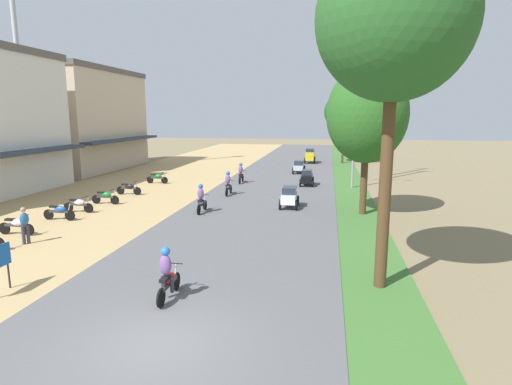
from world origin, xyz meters
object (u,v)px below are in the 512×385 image
object	(u,v)px
median_tree_second	(367,115)
motorbike_ahead_second	(201,199)
parked_motorbike_seventh	(157,177)
parked_motorbike_sixth	(129,188)
median_tree_nearest	(395,20)
median_tree_third	(344,112)
utility_pole_far	(387,119)
streetlamp_mid	(343,123)
pedestrian_on_shoulder	(25,223)
motorbike_foreground_rider	(168,274)
motorbike_ahead_third	(228,184)
parked_motorbike_third	(59,211)
car_van_yellow	(310,155)
car_sedan_silver	(299,166)
parked_motorbike_second	(16,225)
car_hatchback_black	(307,177)
parked_motorbike_fifth	(106,196)
parked_motorbike_fourth	(79,204)
utility_pole_near	(390,128)
streetlamp_near	(354,133)
motorbike_ahead_fourth	(241,173)

from	to	relation	value
median_tree_second	motorbike_ahead_second	size ratio (longest dim) A/B	4.51
parked_motorbike_seventh	parked_motorbike_sixth	bearing A→B (deg)	-90.01
median_tree_nearest	motorbike_ahead_second	distance (m)	14.53
median_tree_second	median_tree_third	distance (m)	25.58
parked_motorbike_sixth	utility_pole_far	xyz separation A→B (m)	(18.58, 12.54, 4.58)
median_tree_third	streetlamp_mid	distance (m)	11.08
pedestrian_on_shoulder	motorbike_foreground_rider	xyz separation A→B (m)	(8.08, -4.22, -0.11)
pedestrian_on_shoulder	motorbike_foreground_rider	bearing A→B (deg)	-27.60
motorbike_ahead_second	motorbike_ahead_third	xyz separation A→B (m)	(0.25, 5.44, 0.00)
median_tree_nearest	motorbike_ahead_second	bearing A→B (deg)	134.17
parked_motorbike_third	car_van_yellow	xyz separation A→B (m)	(11.78, 29.04, 0.47)
parked_motorbike_third	car_sedan_silver	size ratio (longest dim) A/B	0.80
median_tree_second	parked_motorbike_second	bearing A→B (deg)	-156.26
median_tree_nearest	car_sedan_silver	xyz separation A→B (m)	(-4.46, 26.35, -7.46)
parked_motorbike_seventh	motorbike_ahead_second	world-z (taller)	motorbike_ahead_second
motorbike_foreground_rider	motorbike_ahead_third	distance (m)	16.68
median_tree_nearest	car_sedan_silver	world-z (taller)	median_tree_nearest
median_tree_third	car_hatchback_black	bearing A→B (deg)	-101.00
parked_motorbike_fifth	streetlamp_mid	world-z (taller)	streetlamp_mid
utility_pole_far	car_van_yellow	size ratio (longest dim) A/B	4.10
parked_motorbike_second	car_van_yellow	bearing A→B (deg)	69.39
parked_motorbike_fourth	car_van_yellow	bearing A→B (deg)	66.58
streetlamp_mid	motorbike_ahead_third	world-z (taller)	streetlamp_mid
median_tree_second	utility_pole_far	distance (m)	15.96
parked_motorbike_second	utility_pole_near	size ratio (longest dim) A/B	0.21
parked_motorbike_fourth	pedestrian_on_shoulder	world-z (taller)	pedestrian_on_shoulder
utility_pole_near	parked_motorbike_second	bearing A→B (deg)	-131.91
parked_motorbike_third	median_tree_nearest	xyz separation A→B (m)	(15.59, -6.09, 7.65)
parked_motorbike_fourth	parked_motorbike_seventh	bearing A→B (deg)	88.26
parked_motorbike_fourth	streetlamp_near	distance (m)	19.60
car_hatchback_black	motorbike_foreground_rider	xyz separation A→B (m)	(-3.01, -21.48, 0.11)
parked_motorbike_fourth	parked_motorbike_sixth	bearing A→B (deg)	86.71
median_tree_second	utility_pole_near	distance (m)	14.81
parked_motorbike_fifth	streetlamp_mid	distance (m)	39.88
car_sedan_silver	car_van_yellow	distance (m)	8.80
parked_motorbike_fifth	parked_motorbike_seventh	world-z (taller)	same
utility_pole_near	car_hatchback_black	xyz separation A→B (m)	(-6.81, -5.34, -3.68)
motorbike_ahead_second	motorbike_ahead_fourth	xyz separation A→B (m)	(0.05, 10.66, 0.00)
car_van_yellow	motorbike_ahead_second	bearing A→B (deg)	-100.65
parked_motorbike_seventh	pedestrian_on_shoulder	world-z (taller)	pedestrian_on_shoulder
parked_motorbike_second	parked_motorbike_fifth	bearing A→B (deg)	85.86
parked_motorbike_seventh	median_tree_nearest	bearing A→B (deg)	-50.17
pedestrian_on_shoulder	motorbike_ahead_fourth	size ratio (longest dim) A/B	0.90
car_hatchback_black	parked_motorbike_second	bearing A→B (deg)	-127.69
parked_motorbike_fifth	utility_pole_near	bearing A→B (deg)	37.60
parked_motorbike_seventh	parked_motorbike_third	bearing A→B (deg)	-91.36
parked_motorbike_sixth	motorbike_ahead_fourth	world-z (taller)	motorbike_ahead_fourth
streetlamp_near	car_sedan_silver	xyz separation A→B (m)	(-4.55, 7.33, -3.47)
pedestrian_on_shoulder	motorbike_foreground_rider	distance (m)	9.11
motorbike_foreground_rider	utility_pole_near	bearing A→B (deg)	69.88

